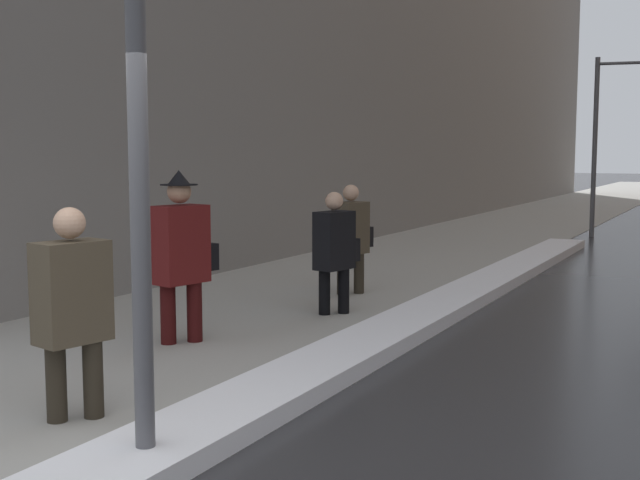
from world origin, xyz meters
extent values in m
cube|color=#9E9B93|center=(-2.00, 15.00, 0.01)|extent=(4.00, 80.00, 0.01)
cube|color=white|center=(0.21, 6.32, 0.08)|extent=(0.70, 15.19, 0.15)
cylinder|color=#515156|center=(0.23, 0.52, 2.34)|extent=(0.12, 0.12, 4.68)
cylinder|color=#515156|center=(0.32, 16.24, 2.05)|extent=(0.11, 0.11, 4.11)
cylinder|color=#515156|center=(0.86, 16.33, 3.96)|extent=(1.10, 0.25, 0.07)
cylinder|color=#2A241B|center=(-0.73, 1.10, 0.41)|extent=(0.15, 0.15, 0.83)
cylinder|color=#2A241B|center=(-0.90, 0.90, 0.41)|extent=(0.15, 0.15, 0.83)
cube|color=#473D2D|center=(-0.82, 1.00, 0.94)|extent=(0.40, 0.55, 0.73)
sphere|color=tan|center=(-0.82, 1.00, 1.44)|extent=(0.22, 0.22, 0.22)
cylinder|color=#340C0C|center=(-1.51, 3.37, 0.45)|extent=(0.16, 0.16, 0.89)
cylinder|color=#340C0C|center=(-1.68, 3.16, 0.45)|extent=(0.16, 0.16, 0.89)
cube|color=#561414|center=(-1.60, 3.26, 1.02)|extent=(0.43, 0.60, 0.78)
sphere|color=tan|center=(-1.60, 3.26, 1.55)|extent=(0.24, 0.24, 0.24)
cylinder|color=black|center=(-1.60, 3.26, 1.61)|extent=(0.38, 0.38, 0.01)
cone|color=black|center=(-1.60, 3.26, 1.69)|extent=(0.23, 0.23, 0.15)
cube|color=black|center=(-1.52, 3.62, 0.85)|extent=(0.15, 0.24, 0.28)
cylinder|color=black|center=(-0.81, 5.38, 0.39)|extent=(0.14, 0.14, 0.79)
cylinder|color=black|center=(-0.97, 5.20, 0.39)|extent=(0.14, 0.14, 0.79)
cube|color=black|center=(-0.89, 5.29, 0.90)|extent=(0.38, 0.53, 0.69)
sphere|color=tan|center=(-0.89, 5.29, 1.37)|extent=(0.21, 0.21, 0.21)
cube|color=black|center=(-0.81, 5.62, 0.75)|extent=(0.15, 0.24, 0.28)
cylinder|color=#2A241B|center=(-1.23, 6.72, 0.40)|extent=(0.14, 0.14, 0.81)
cylinder|color=#2A241B|center=(-1.39, 6.53, 0.40)|extent=(0.14, 0.14, 0.81)
cube|color=#473D2D|center=(-1.31, 6.62, 0.92)|extent=(0.39, 0.54, 0.71)
sphere|color=tan|center=(-1.31, 6.62, 1.40)|extent=(0.22, 0.22, 0.22)
cube|color=black|center=(-1.23, 6.96, 0.77)|extent=(0.15, 0.24, 0.28)
camera|label=1|loc=(3.36, -3.15, 1.92)|focal=45.00mm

